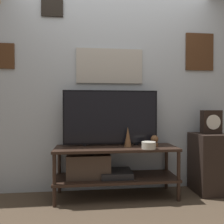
# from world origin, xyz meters

# --- Properties ---
(ground_plane) EXTENTS (12.00, 12.00, 0.00)m
(ground_plane) POSITION_xyz_m (0.00, 0.00, 0.00)
(ground_plane) COLOR #4C3D2D
(wall_back) EXTENTS (6.40, 0.08, 2.70)m
(wall_back) POSITION_xyz_m (-0.00, 0.53, 1.36)
(wall_back) COLOR #B2BCC6
(wall_back) RESTS_ON ground_plane
(media_console) EXTENTS (1.42, 0.44, 0.59)m
(media_console) POSITION_xyz_m (-0.13, 0.26, 0.37)
(media_console) COLOR black
(media_console) RESTS_ON ground_plane
(television) EXTENTS (1.14, 0.05, 0.67)m
(television) POSITION_xyz_m (-0.05, 0.36, 0.93)
(television) COLOR black
(television) RESTS_ON media_console
(vase_wide_bowl) EXTENTS (0.16, 0.16, 0.08)m
(vase_wide_bowl) POSITION_xyz_m (0.35, 0.11, 0.63)
(vase_wide_bowl) COLOR beige
(vase_wide_bowl) RESTS_ON media_console
(vase_slim_bronze) EXTENTS (0.09, 0.09, 0.23)m
(vase_slim_bronze) POSITION_xyz_m (0.14, 0.25, 0.70)
(vase_slim_bronze) COLOR brown
(vase_slim_bronze) RESTS_ON media_console
(decorative_bust) EXTENTS (0.09, 0.09, 0.13)m
(decorative_bust) POSITION_xyz_m (0.46, 0.25, 0.65)
(decorative_bust) COLOR brown
(decorative_bust) RESTS_ON media_console
(side_table) EXTENTS (0.38, 0.40, 0.72)m
(side_table) POSITION_xyz_m (1.16, 0.28, 0.36)
(side_table) COLOR black
(side_table) RESTS_ON ground_plane
(mantel_clock) EXTENTS (0.24, 0.11, 0.29)m
(mantel_clock) POSITION_xyz_m (1.19, 0.30, 0.87)
(mantel_clock) COLOR black
(mantel_clock) RESTS_ON side_table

